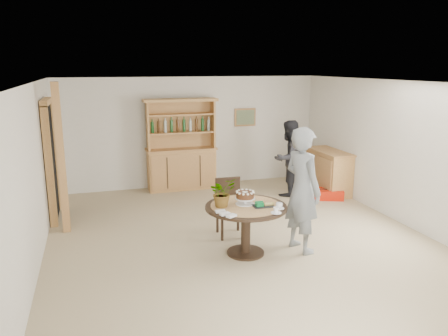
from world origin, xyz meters
TOP-DOWN VIEW (x-y plane):
  - ground at (0.00, 0.00)m, footprint 7.00×7.00m
  - room_shell at (0.00, 0.01)m, footprint 6.04×7.04m
  - doorway at (-2.93, 2.00)m, footprint 0.13×1.10m
  - pine_post at (-2.70, 1.20)m, footprint 0.12×0.12m
  - hutch at (-0.30, 3.24)m, footprint 1.62×0.54m
  - sideboard at (2.74, 2.00)m, footprint 0.54×1.26m
  - dining_table at (-0.10, -0.53)m, footprint 1.20×1.20m
  - dining_chair at (-0.09, 0.30)m, footprint 0.45×0.45m
  - birthday_cake at (-0.10, -0.48)m, footprint 0.30×0.30m
  - flower_vase at (-0.45, -0.48)m, footprint 0.47×0.44m
  - gift_tray at (0.11, -0.65)m, footprint 0.30×0.20m
  - coffee_cup_a at (0.30, -0.81)m, footprint 0.15×0.15m
  - coffee_cup_b at (0.18, -0.98)m, footprint 0.15×0.15m
  - napkins at (-0.51, -0.84)m, footprint 0.24×0.33m
  - teen_boy at (0.75, -0.63)m, footprint 0.60×0.78m
  - adult_person at (1.79, 2.07)m, footprint 0.97×0.89m
  - red_suitcase at (2.50, 1.57)m, footprint 0.70×0.59m

SIDE VIEW (x-z plane):
  - ground at x=0.00m, z-range 0.00..0.00m
  - red_suitcase at x=2.50m, z-range 0.00..0.21m
  - sideboard at x=2.74m, z-range 0.00..0.94m
  - dining_chair at x=-0.09m, z-range 0.06..1.01m
  - dining_table at x=-0.10m, z-range 0.22..0.98m
  - hutch at x=-0.30m, z-range -0.33..1.71m
  - napkins at x=-0.51m, z-range 0.76..0.79m
  - gift_tray at x=0.11m, z-range 0.75..0.83m
  - coffee_cup_b at x=0.18m, z-range 0.75..0.84m
  - coffee_cup_a at x=0.30m, z-range 0.76..0.84m
  - adult_person at x=1.79m, z-range 0.00..1.63m
  - birthday_cake at x=-0.10m, z-range 0.78..0.98m
  - teen_boy at x=0.75m, z-range 0.00..1.89m
  - flower_vase at x=-0.45m, z-range 0.76..1.18m
  - doorway at x=-2.93m, z-range 0.02..2.20m
  - pine_post at x=-2.70m, z-range 0.00..2.50m
  - room_shell at x=0.00m, z-range 0.48..3.00m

